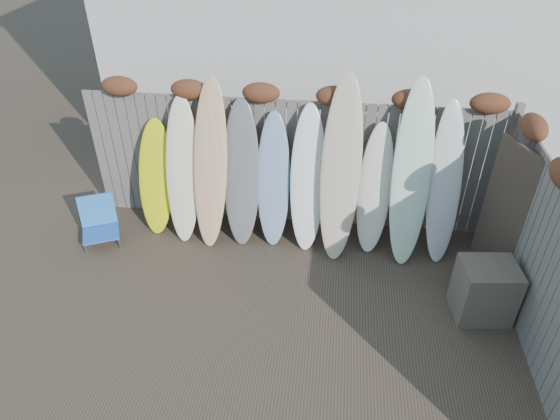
# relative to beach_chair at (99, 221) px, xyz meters

# --- Properties ---
(ground) EXTENTS (80.00, 80.00, 0.00)m
(ground) POSITION_rel_beach_chair_xyz_m (2.73, -1.56, -0.32)
(ground) COLOR #493A2D
(back_fence) EXTENTS (6.05, 0.28, 2.24)m
(back_fence) POSITION_rel_beach_chair_xyz_m (2.79, 0.84, 0.87)
(back_fence) COLOR slate
(back_fence) RESTS_ON ground
(right_fence) EXTENTS (0.28, 4.40, 2.24)m
(right_fence) POSITION_rel_beach_chair_xyz_m (5.73, -1.30, 0.83)
(right_fence) COLOR slate
(right_fence) RESTS_ON ground
(beach_chair) EXTENTS (0.69, 0.71, 0.68)m
(beach_chair) POSITION_rel_beach_chair_xyz_m (0.00, 0.00, 0.00)
(beach_chair) COLOR blue
(beach_chair) RESTS_ON ground
(wooden_crate) EXTENTS (0.71, 0.61, 0.76)m
(wooden_crate) POSITION_rel_beach_chair_xyz_m (5.31, -0.88, 0.07)
(wooden_crate) COLOR brown
(wooden_crate) RESTS_ON ground
(lattice_panel) EXTENTS (0.56, 1.20, 1.92)m
(lattice_panel) POSITION_rel_beach_chair_xyz_m (5.69, -0.28, 0.65)
(lattice_panel) COLOR #46382A
(lattice_panel) RESTS_ON ground
(surfboard_0) EXTENTS (0.57, 0.64, 1.69)m
(surfboard_0) POSITION_rel_beach_chair_xyz_m (0.79, 0.47, 0.53)
(surfboard_0) COLOR #F9FF0B
(surfboard_0) RESTS_ON ground
(surfboard_1) EXTENTS (0.51, 0.75, 2.07)m
(surfboard_1) POSITION_rel_beach_chair_xyz_m (1.23, 0.40, 0.72)
(surfboard_1) COLOR #FFEECD
(surfboard_1) RESTS_ON ground
(surfboard_2) EXTENTS (0.53, 0.85, 2.36)m
(surfboard_2) POSITION_rel_beach_chair_xyz_m (1.66, 0.37, 0.86)
(surfboard_2) COLOR #EFD38E
(surfboard_2) RESTS_ON ground
(surfboard_3) EXTENTS (0.57, 0.76, 2.06)m
(surfboard_3) POSITION_rel_beach_chair_xyz_m (2.09, 0.43, 0.71)
(surfboard_3) COLOR slate
(surfboard_3) RESTS_ON ground
(surfboard_4) EXTENTS (0.51, 0.71, 1.89)m
(surfboard_4) POSITION_rel_beach_chair_xyz_m (2.54, 0.44, 0.63)
(surfboard_4) COLOR #809BBC
(surfboard_4) RESTS_ON ground
(surfboard_5) EXTENTS (0.52, 0.74, 2.03)m
(surfboard_5) POSITION_rel_beach_chair_xyz_m (3.03, 0.41, 0.70)
(surfboard_5) COLOR white
(surfboard_5) RESTS_ON ground
(surfboard_6) EXTENTS (0.58, 0.89, 2.49)m
(surfboard_6) POSITION_rel_beach_chair_xyz_m (3.48, 0.32, 0.93)
(surfboard_6) COLOR beige
(surfboard_6) RESTS_ON ground
(surfboard_7) EXTENTS (0.52, 0.69, 1.82)m
(surfboard_7) POSITION_rel_beach_chair_xyz_m (3.97, 0.43, 0.59)
(surfboard_7) COLOR white
(surfboard_7) RESTS_ON ground
(surfboard_8) EXTENTS (0.53, 0.87, 2.47)m
(surfboard_8) POSITION_rel_beach_chair_xyz_m (4.42, 0.33, 0.92)
(surfboard_8) COLOR #D2F6D2
(surfboard_8) RESTS_ON ground
(surfboard_9) EXTENTS (0.52, 0.80, 2.18)m
(surfboard_9) POSITION_rel_beach_chair_xyz_m (4.89, 0.39, 0.78)
(surfboard_9) COLOR silver
(surfboard_9) RESTS_ON ground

